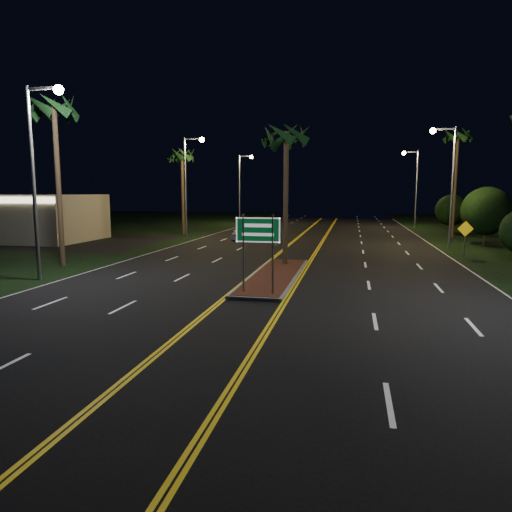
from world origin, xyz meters
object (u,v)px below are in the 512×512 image
(shrub_far, at_px, (451,210))
(warning_sign, at_px, (465,234))
(streetlight_right_mid, at_px, (448,173))
(streetlight_right_far, at_px, (413,180))
(palm_median, at_px, (286,136))
(car_near, at_px, (242,231))
(highway_sign, at_px, (258,237))
(palm_right_far, at_px, (458,137))
(palm_left_near, at_px, (54,110))
(shrub_mid, at_px, (486,211))
(streetlight_left_far, at_px, (242,181))
(median_island, at_px, (275,276))
(commercial_building, at_px, (9,217))
(palm_left_far, at_px, (182,156))
(streetlight_left_mid, at_px, (189,176))
(streetlight_left_near, at_px, (39,160))
(car_far, at_px, (262,225))

(shrub_far, bearing_deg, warning_sign, -98.65)
(streetlight_right_mid, height_order, streetlight_right_far, same)
(palm_median, bearing_deg, car_near, 112.97)
(highway_sign, relative_size, palm_right_far, 0.31)
(palm_left_near, relative_size, shrub_mid, 2.12)
(streetlight_left_far, relative_size, palm_right_far, 0.87)
(median_island, distance_m, highway_sign, 4.80)
(palm_right_far, bearing_deg, commercial_building, -165.53)
(palm_median, distance_m, palm_left_near, 12.82)
(palm_left_far, bearing_deg, streetlight_right_far, 30.88)
(median_island, xyz_separation_m, warning_sign, (10.80, 9.29, 1.45))
(streetlight_left_mid, distance_m, shrub_far, 27.40)
(streetlight_left_near, distance_m, warning_sign, 25.03)
(highway_sign, relative_size, palm_left_near, 0.33)
(streetlight_left_far, relative_size, car_near, 2.07)
(streetlight_left_near, bearing_deg, palm_left_near, 115.26)
(streetlight_right_mid, height_order, shrub_far, streetlight_right_mid)
(streetlight_left_mid, bearing_deg, palm_median, -51.83)
(median_island, relative_size, streetlight_left_far, 1.14)
(car_near, xyz_separation_m, warning_sign, (16.76, -8.28, 0.81))
(streetlight_right_mid, bearing_deg, streetlight_left_mid, 174.62)
(commercial_building, height_order, streetlight_left_near, streetlight_left_near)
(car_far, xyz_separation_m, warning_sign, (16.47, -16.19, 0.82))
(warning_sign, bearing_deg, palm_median, -158.52)
(palm_left_far, relative_size, car_far, 2.04)
(palm_left_far, relative_size, palm_right_far, 0.85)
(streetlight_left_near, bearing_deg, streetlight_left_far, 90.00)
(palm_median, distance_m, car_far, 23.62)
(palm_median, height_order, car_near, palm_median)
(palm_median, xyz_separation_m, palm_right_far, (12.80, 19.50, 1.87))
(shrub_far, relative_size, warning_sign, 1.67)
(car_near, height_order, warning_sign, warning_sign)
(shrub_mid, height_order, car_far, shrub_mid)
(streetlight_right_mid, relative_size, streetlight_right_far, 1.00)
(streetlight_left_far, height_order, streetlight_right_far, same)
(warning_sign, bearing_deg, palm_left_near, -167.12)
(shrub_mid, distance_m, car_far, 21.51)
(streetlight_right_mid, xyz_separation_m, shrub_mid, (3.39, 2.00, -2.93))
(streetlight_right_mid, distance_m, shrub_mid, 4.90)
(highway_sign, distance_m, palm_left_near, 14.92)
(commercial_building, bearing_deg, streetlight_left_near, -46.10)
(streetlight_left_near, distance_m, streetlight_left_mid, 20.00)
(palm_left_near, relative_size, car_near, 2.26)
(streetlight_right_mid, bearing_deg, commercial_building, -176.86)
(streetlight_left_far, height_order, palm_right_far, palm_right_far)
(streetlight_left_mid, height_order, palm_left_near, palm_left_near)
(highway_sign, relative_size, car_near, 0.74)
(shrub_mid, xyz_separation_m, car_near, (-19.96, 0.57, -2.00))
(palm_left_far, xyz_separation_m, car_near, (6.84, -3.43, -7.02))
(palm_left_far, xyz_separation_m, palm_right_far, (25.60, 2.00, 1.40))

